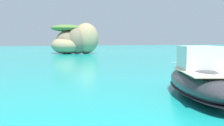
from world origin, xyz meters
TOP-DOWN VIEW (x-y plane):
  - islet_small at (11.93, 72.67)m, footprint 13.65×11.17m
  - motorboat_charcoal at (-0.69, 13.54)m, footprint 7.65×10.57m

SIDE VIEW (x-z plane):
  - motorboat_charcoal at x=-0.69m, z-range -0.50..2.54m
  - islet_small at x=11.93m, z-range -0.47..7.68m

